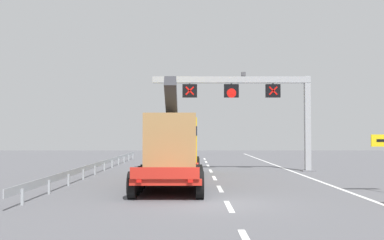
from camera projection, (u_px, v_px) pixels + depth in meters
ground at (214, 203)px, 16.77m from camera, size 112.00×112.00×0.00m
lane_markings at (213, 174)px, 29.05m from camera, size 0.20×39.18×0.01m
edge_line_right at (302, 175)px, 28.75m from camera, size 0.20×63.00×0.01m
overhead_lane_gantry at (253, 95)px, 31.70m from camera, size 11.38×0.90×6.99m
heavy_haul_truck_red at (175, 145)px, 25.30m from camera, size 3.04×14.07×5.30m
guardrail_left at (104, 163)px, 31.58m from camera, size 0.13×33.58×0.76m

